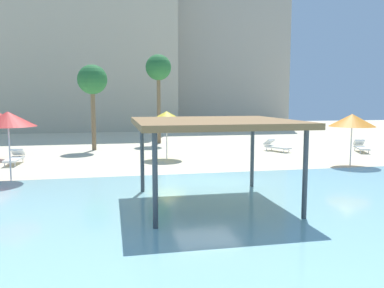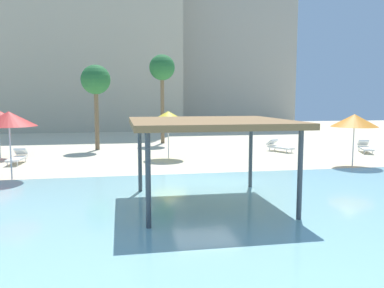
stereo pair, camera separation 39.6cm
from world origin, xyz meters
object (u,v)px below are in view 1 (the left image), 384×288
object	(u,v)px
lounge_chair_1	(15,158)
lounge_chair_4	(276,146)
beach_umbrella_yellow_0	(167,116)
palm_tree_1	(158,70)
beach_umbrella_orange_3	(352,120)
palm_tree_0	(92,81)
lounge_chair_3	(361,147)
beach_umbrella_red_1	(8,119)
shade_pavilion	(213,125)

from	to	relation	value
lounge_chair_1	lounge_chair_4	size ratio (longest dim) A/B	0.97
beach_umbrella_yellow_0	palm_tree_1	distance (m)	8.39
beach_umbrella_orange_3	lounge_chair_1	size ratio (longest dim) A/B	1.34
beach_umbrella_orange_3	palm_tree_0	bearing A→B (deg)	145.43
beach_umbrella_yellow_0	lounge_chair_3	bearing A→B (deg)	1.43
beach_umbrella_red_1	palm_tree_0	world-z (taller)	palm_tree_0
lounge_chair_1	lounge_chair_4	xyz separation A→B (m)	(15.17, 2.03, 0.00)
beach_umbrella_orange_3	palm_tree_0	xyz separation A→B (m)	(-12.82, 8.83, 2.19)
beach_umbrella_red_1	lounge_chair_1	world-z (taller)	beach_umbrella_red_1
beach_umbrella_red_1	palm_tree_0	xyz separation A→B (m)	(2.93, 9.39, 1.94)
beach_umbrella_red_1	beach_umbrella_orange_3	xyz separation A→B (m)	(15.75, 0.56, -0.25)
beach_umbrella_yellow_0	beach_umbrella_red_1	distance (m)	8.51
lounge_chair_4	palm_tree_0	size ratio (longest dim) A/B	0.36
beach_umbrella_yellow_0	beach_umbrella_orange_3	world-z (taller)	beach_umbrella_yellow_0
shade_pavilion	lounge_chair_1	size ratio (longest dim) A/B	2.49
beach_umbrella_orange_3	beach_umbrella_red_1	bearing A→B (deg)	-177.97
shade_pavilion	lounge_chair_1	distance (m)	12.66
beach_umbrella_yellow_0	lounge_chair_3	xyz separation A→B (m)	(12.41, 0.31, -2.03)
lounge_chair_4	palm_tree_0	xyz separation A→B (m)	(-11.41, 2.91, 4.13)
shade_pavilion	lounge_chair_4	distance (m)	13.84
beach_umbrella_yellow_0	lounge_chair_1	xyz separation A→B (m)	(-7.89, -0.29, -2.03)
shade_pavilion	palm_tree_1	world-z (taller)	palm_tree_1
beach_umbrella_red_1	lounge_chair_4	world-z (taller)	beach_umbrella_red_1
lounge_chair_1	lounge_chair_4	distance (m)	15.30
beach_umbrella_red_1	lounge_chair_4	xyz separation A→B (m)	(14.34, 6.48, -2.19)
lounge_chair_3	lounge_chair_4	bearing A→B (deg)	-84.09
beach_umbrella_orange_3	lounge_chair_4	xyz separation A→B (m)	(-1.41, 5.92, -1.94)
beach_umbrella_yellow_0	beach_umbrella_red_1	size ratio (longest dim) A/B	0.94
shade_pavilion	lounge_chair_3	xyz separation A→B (m)	(12.33, 10.19, -2.20)
beach_umbrella_orange_3	lounge_chair_4	size ratio (longest dim) A/B	1.31
lounge_chair_1	palm_tree_1	world-z (taller)	palm_tree_1
lounge_chair_1	beach_umbrella_orange_3	bearing A→B (deg)	79.91
shade_pavilion	beach_umbrella_yellow_0	xyz separation A→B (m)	(-0.08, 9.88, -0.18)
beach_umbrella_orange_3	lounge_chair_4	distance (m)	6.39
shade_pavilion	lounge_chair_4	xyz separation A→B (m)	(7.20, 11.62, -2.20)
beach_umbrella_red_1	lounge_chair_1	bearing A→B (deg)	100.58
shade_pavilion	palm_tree_0	bearing A→B (deg)	106.18
shade_pavilion	beach_umbrella_yellow_0	bearing A→B (deg)	90.47
palm_tree_0	palm_tree_1	bearing A→B (deg)	33.89
lounge_chair_3	palm_tree_0	size ratio (longest dim) A/B	0.36
palm_tree_0	palm_tree_1	xyz separation A→B (m)	(4.64, 3.12, 1.02)
lounge_chair_1	palm_tree_1	distance (m)	12.73
beach_umbrella_yellow_0	beach_umbrella_red_1	bearing A→B (deg)	-146.12
beach_umbrella_red_1	palm_tree_1	xyz separation A→B (m)	(7.57, 12.51, 2.96)
lounge_chair_1	palm_tree_0	world-z (taller)	palm_tree_0
lounge_chair_3	shade_pavilion	bearing A→B (deg)	-28.97
palm_tree_0	lounge_chair_1	bearing A→B (deg)	-127.28
lounge_chair_3	lounge_chair_4	distance (m)	5.33
palm_tree_1	beach_umbrella_yellow_0	bearing A→B (deg)	-93.75
beach_umbrella_red_1	palm_tree_1	distance (m)	14.92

